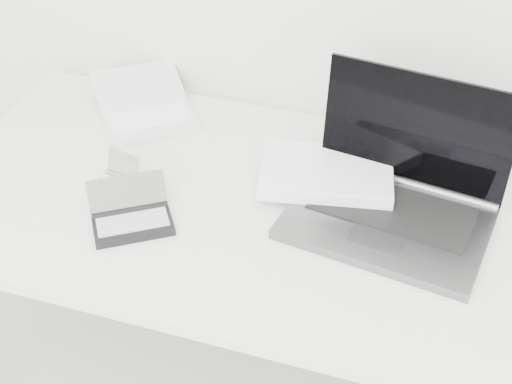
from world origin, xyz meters
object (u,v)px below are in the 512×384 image
(palmtop_charcoal, at_px, (132,217))
(laptop_large, at_px, (374,189))
(desk, at_px, (274,220))
(netbook_open_white, at_px, (148,111))

(palmtop_charcoal, bearing_deg, laptop_large, -8.88)
(desk, bearing_deg, laptop_large, 17.68)
(netbook_open_white, xyz_separation_m, palmtop_charcoal, (0.15, -0.41, 0.00))
(desk, bearing_deg, netbook_open_white, 149.53)
(palmtop_charcoal, bearing_deg, netbook_open_white, 76.44)
(desk, relative_size, palmtop_charcoal, 7.41)
(desk, distance_m, laptop_large, 0.24)
(laptop_large, height_order, palmtop_charcoal, laptop_large)
(desk, xyz_separation_m, laptop_large, (0.21, 0.07, 0.09))
(laptop_large, relative_size, palmtop_charcoal, 2.61)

